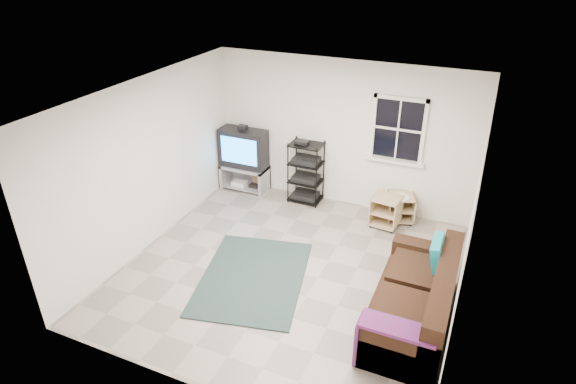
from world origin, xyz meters
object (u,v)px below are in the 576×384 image
at_px(tv_unit, 244,155).
at_px(side_table_right, 400,205).
at_px(av_rack, 306,176).
at_px(sofa, 416,302).
at_px(side_table_left, 387,210).

bearing_deg(tv_unit, side_table_right, 0.52).
relative_size(tv_unit, av_rack, 1.12).
bearing_deg(av_rack, sofa, -44.94).
height_order(side_table_left, side_table_right, side_table_left).
height_order(av_rack, sofa, av_rack).
bearing_deg(tv_unit, side_table_left, -4.54).
height_order(tv_unit, av_rack, tv_unit).
distance_m(tv_unit, sofa, 4.41).
distance_m(av_rack, side_table_right, 1.75).
xyz_separation_m(side_table_right, sofa, (0.70, -2.44, 0.05)).
relative_size(av_rack, side_table_left, 2.21).
relative_size(av_rack, sofa, 0.57).
distance_m(av_rack, sofa, 3.44).
bearing_deg(sofa, side_table_right, 105.97).
bearing_deg(side_table_right, side_table_left, -125.24).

